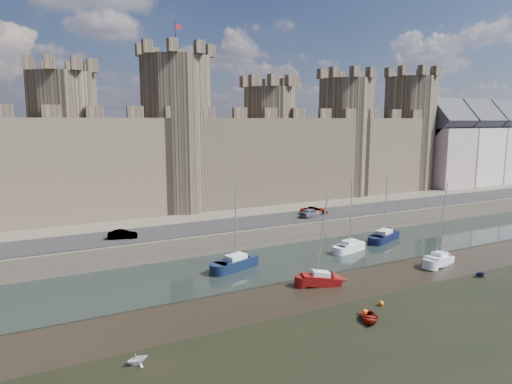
% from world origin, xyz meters
% --- Properties ---
extents(ground, '(160.00, 160.00, 0.00)m').
position_xyz_m(ground, '(0.00, 0.00, 0.00)').
color(ground, black).
rests_on(ground, ground).
extents(water_channel, '(160.00, 12.00, 0.08)m').
position_xyz_m(water_channel, '(0.00, 24.00, 0.04)').
color(water_channel, black).
rests_on(water_channel, ground).
extents(quay, '(160.00, 60.00, 2.50)m').
position_xyz_m(quay, '(0.00, 60.00, 1.25)').
color(quay, '#4C443A').
rests_on(quay, ground).
extents(road, '(160.00, 7.00, 0.10)m').
position_xyz_m(road, '(0.00, 34.00, 2.55)').
color(road, black).
rests_on(road, quay).
extents(castle, '(108.50, 11.00, 29.00)m').
position_xyz_m(castle, '(-0.64, 48.00, 11.67)').
color(castle, '#42382B').
rests_on(castle, quay).
extents(townhouses, '(35.50, 9.05, 18.13)m').
position_xyz_m(townhouses, '(71.50, 46.00, 10.59)').
color(townhouses, '#BFA3A5').
rests_on(townhouses, quay).
extents(car_1, '(3.54, 1.98, 1.10)m').
position_xyz_m(car_1, '(-9.71, 33.12, 3.05)').
color(car_1, gray).
rests_on(car_1, quay).
extents(car_2, '(4.30, 2.80, 1.16)m').
position_xyz_m(car_2, '(16.67, 33.26, 3.08)').
color(car_2, gray).
rests_on(car_2, quay).
extents(car_3, '(4.43, 3.01, 1.13)m').
position_xyz_m(car_3, '(18.16, 34.59, 3.06)').
color(car_3, gray).
rests_on(car_3, quay).
extents(sailboat_1, '(5.40, 3.41, 10.10)m').
position_xyz_m(sailboat_1, '(0.55, 23.97, 0.80)').
color(sailboat_1, black).
rests_on(sailboat_1, ground).
extents(sailboat_2, '(4.41, 2.54, 8.96)m').
position_xyz_m(sailboat_2, '(15.94, 23.59, 0.75)').
color(sailboat_2, white).
rests_on(sailboat_2, ground).
extents(sailboat_3, '(5.63, 3.87, 9.20)m').
position_xyz_m(sailboat_3, '(23.38, 25.53, 0.73)').
color(sailboat_3, black).
rests_on(sailboat_3, ground).
extents(sailboat_4, '(4.15, 2.64, 9.06)m').
position_xyz_m(sailboat_4, '(5.97, 15.69, 0.69)').
color(sailboat_4, '#690C0B').
rests_on(sailboat_4, ground).
extents(sailboat_5, '(4.65, 2.87, 9.37)m').
position_xyz_m(sailboat_5, '(21.63, 14.85, 0.69)').
color(sailboat_5, silver).
rests_on(sailboat_5, ground).
extents(dinghy_3, '(1.69, 1.51, 0.80)m').
position_xyz_m(dinghy_3, '(-13.61, 9.15, 0.40)').
color(dinghy_3, silver).
rests_on(dinghy_3, ground).
extents(dinghy_4, '(3.17, 3.41, 0.57)m').
position_xyz_m(dinghy_4, '(4.73, 7.15, 0.29)').
color(dinghy_4, '#67120B').
rests_on(dinghy_4, ground).
extents(dinghy_7, '(1.51, 1.34, 0.74)m').
position_xyz_m(dinghy_7, '(22.17, 10.00, 0.37)').
color(dinghy_7, black).
rests_on(dinghy_7, ground).
extents(buoy_1, '(0.46, 0.46, 0.46)m').
position_xyz_m(buoy_1, '(7.76, 9.05, 0.23)').
color(buoy_1, orange).
rests_on(buoy_1, ground).
extents(buoy_3, '(0.48, 0.48, 0.48)m').
position_xyz_m(buoy_3, '(5.25, 8.29, 0.24)').
color(buoy_3, '#F8620B').
rests_on(buoy_3, ground).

